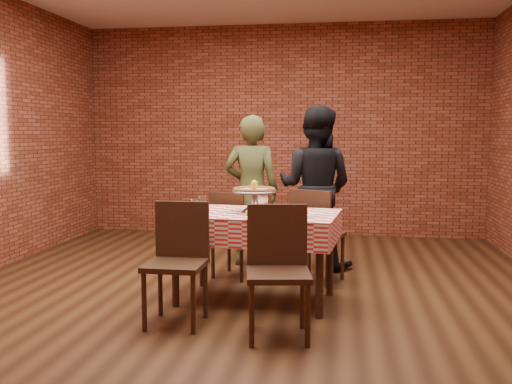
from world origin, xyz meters
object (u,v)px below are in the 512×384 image
at_px(chair_far_left, 235,234).
at_px(diner_black, 315,187).
at_px(pizza, 254,190).
at_px(chair_far_right, 318,235).
at_px(water_glass_left, 194,206).
at_px(pizza_stand, 254,201).
at_px(chair_near_right, 278,273).
at_px(water_glass_right, 202,202).
at_px(condiment_caddy, 265,200).
at_px(chair_near_left, 175,265).
at_px(diner_olive, 252,191).
at_px(table, 255,257).

distance_m(chair_far_left, diner_black, 1.03).
bearing_deg(pizza, chair_far_right, 52.40).
height_order(pizza, water_glass_left, pizza).
bearing_deg(pizza_stand, diner_black, 70.39).
relative_size(water_glass_left, chair_near_right, 0.12).
bearing_deg(chair_far_left, water_glass_right, 91.29).
relative_size(water_glass_right, condiment_caddy, 0.81).
bearing_deg(condiment_caddy, chair_near_left, -103.79).
bearing_deg(chair_near_right, diner_black, 76.69).
distance_m(pizza_stand, diner_olive, 1.29).
bearing_deg(diner_black, water_glass_right, 65.84).
distance_m(condiment_caddy, chair_near_left, 1.19).
relative_size(pizza, condiment_caddy, 2.64).
bearing_deg(table, chair_far_left, 112.61).
distance_m(chair_near_left, chair_far_right, 1.71).
relative_size(chair_near_left, diner_black, 0.53).
bearing_deg(chair_far_right, chair_near_right, 104.73).
relative_size(table, water_glass_right, 12.15).
height_order(chair_far_right, diner_olive, diner_olive).
height_order(pizza, water_glass_right, pizza).
bearing_deg(condiment_caddy, pizza, -86.32).
height_order(chair_near_right, chair_far_right, chair_near_right).
xyz_separation_m(water_glass_left, condiment_caddy, (0.54, 0.40, 0.01)).
height_order(chair_near_left, diner_black, diner_black).
height_order(water_glass_right, diner_black, diner_black).
xyz_separation_m(pizza, chair_far_left, (-0.31, 0.73, -0.51)).
height_order(table, chair_far_left, chair_far_left).
bearing_deg(water_glass_right, diner_black, 50.25).
distance_m(chair_near_left, chair_near_right, 0.80).
bearing_deg(chair_far_left, pizza, 131.16).
bearing_deg(pizza_stand, water_glass_left, -165.42).
distance_m(water_glass_left, diner_black, 1.70).
bearing_deg(chair_near_right, chair_far_right, 72.96).
xyz_separation_m(pizza_stand, water_glass_left, (-0.49, -0.13, -0.03)).
xyz_separation_m(water_glass_right, condiment_caddy, (0.54, 0.13, 0.01)).
distance_m(condiment_caddy, diner_olive, 1.04).
xyz_separation_m(pizza_stand, chair_near_right, (0.30, -0.88, -0.39)).
xyz_separation_m(condiment_caddy, chair_far_right, (0.46, 0.40, -0.38)).
bearing_deg(chair_near_left, water_glass_left, 91.56).
distance_m(water_glass_left, chair_near_right, 1.15).
xyz_separation_m(pizza, chair_near_left, (-0.48, -0.72, -0.49)).
bearing_deg(diner_olive, pizza, 98.83).
height_order(chair_near_left, chair_far_right, chair_near_left).
distance_m(water_glass_left, diner_olive, 1.42).
relative_size(table, condiment_caddy, 9.90).
relative_size(chair_near_left, diner_olive, 0.56).
xyz_separation_m(condiment_caddy, chair_near_right, (0.25, -1.15, -0.37)).
xyz_separation_m(water_glass_left, chair_near_left, (0.01, -0.59, -0.36)).
relative_size(water_glass_right, chair_near_right, 0.12).
distance_m(water_glass_right, chair_far_right, 1.19).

